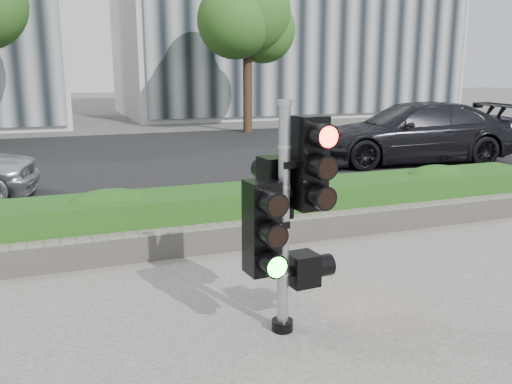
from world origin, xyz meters
TOP-DOWN VIEW (x-y plane):
  - ground at (0.00, 0.00)m, footprint 120.00×120.00m
  - road at (0.00, 10.00)m, footprint 60.00×13.00m
  - curb at (0.00, 3.15)m, footprint 60.00×0.25m
  - stone_wall at (0.00, 1.90)m, footprint 12.00×0.32m
  - hedge at (0.00, 2.55)m, footprint 12.00×1.00m
  - building_right at (11.00, 25.00)m, footprint 18.00×10.00m
  - tree_right at (5.48, 15.55)m, footprint 4.10×3.58m
  - traffic_signal at (0.04, -0.53)m, footprint 0.75×0.57m
  - car_dark at (7.04, 7.06)m, footprint 5.72×3.02m

SIDE VIEW (x-z plane):
  - ground at x=0.00m, z-range 0.00..0.00m
  - road at x=0.00m, z-range 0.00..0.02m
  - curb at x=0.00m, z-range 0.00..0.12m
  - stone_wall at x=0.00m, z-range 0.03..0.37m
  - hedge at x=0.00m, z-range 0.03..0.71m
  - car_dark at x=7.04m, z-range 0.02..1.60m
  - traffic_signal at x=0.04m, z-range 0.14..2.28m
  - tree_right at x=5.48m, z-range 1.22..7.75m
  - building_right at x=11.00m, z-range 0.00..12.00m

